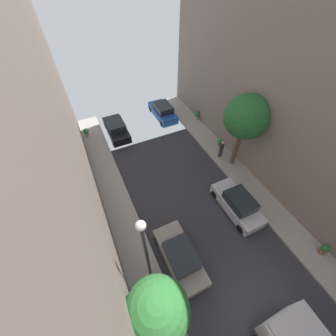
{
  "coord_description": "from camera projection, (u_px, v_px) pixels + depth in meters",
  "views": [
    {
      "loc": [
        -5.25,
        0.77,
        13.57
      ],
      "look_at": [
        -0.23,
        11.39,
        0.5
      ],
      "focal_mm": 22.5,
      "sensor_mm": 36.0,
      "label": 1
    }
  ],
  "objects": [
    {
      "name": "ground",
      "position": [
        264.0,
        318.0,
        11.12
      ],
      "size": [
        32.0,
        32.0,
        0.0
      ],
      "primitive_type": "plane",
      "color": "#2D2D33"
    },
    {
      "name": "sidewalk_right",
      "position": [
        329.0,
        274.0,
        12.49
      ],
      "size": [
        2.0,
        44.0,
        0.15
      ],
      "primitive_type": "cube",
      "color": "gray",
      "rests_on": "ground"
    },
    {
      "name": "parked_car_left_2",
      "position": [
        180.0,
        257.0,
        12.52
      ],
      "size": [
        1.78,
        4.2,
        1.57
      ],
      "color": "gray",
      "rests_on": "ground"
    },
    {
      "name": "parked_car_left_3",
      "position": [
        116.0,
        129.0,
        20.77
      ],
      "size": [
        1.78,
        4.2,
        1.57
      ],
      "color": "black",
      "rests_on": "ground"
    },
    {
      "name": "parked_car_right_1",
      "position": [
        238.0,
        204.0,
        14.97
      ],
      "size": [
        1.78,
        4.2,
        1.57
      ],
      "color": "silver",
      "rests_on": "ground"
    },
    {
      "name": "parked_car_right_2",
      "position": [
        163.0,
        111.0,
        22.79
      ],
      "size": [
        1.78,
        4.2,
        1.57
      ],
      "color": "#194799",
      "rests_on": "ground"
    },
    {
      "name": "pedestrian",
      "position": [
        221.0,
        149.0,
        18.31
      ],
      "size": [
        0.4,
        0.36,
        1.72
      ],
      "color": "#2D334C",
      "rests_on": "sidewalk_right"
    },
    {
      "name": "street_tree_0",
      "position": [
        157.0,
        311.0,
        8.07
      ],
      "size": [
        2.59,
        2.59,
        5.06
      ],
      "color": "brown",
      "rests_on": "sidewalk_left"
    },
    {
      "name": "street_tree_1",
      "position": [
        246.0,
        117.0,
        14.99
      ],
      "size": [
        3.26,
        3.26,
        6.36
      ],
      "color": "brown",
      "rests_on": "sidewalk_right"
    },
    {
      "name": "potted_plant_0",
      "position": [
        219.0,
        142.0,
        19.67
      ],
      "size": [
        0.45,
        0.45,
        0.75
      ],
      "color": "slate",
      "rests_on": "sidewalk_right"
    },
    {
      "name": "potted_plant_1",
      "position": [
        324.0,
        249.0,
        12.95
      ],
      "size": [
        0.47,
        0.47,
        0.83
      ],
      "color": "brown",
      "rests_on": "sidewalk_right"
    },
    {
      "name": "potted_plant_3",
      "position": [
        86.0,
        132.0,
        20.63
      ],
      "size": [
        0.5,
        0.5,
        0.8
      ],
      "color": "#B2A899",
      "rests_on": "sidewalk_left"
    },
    {
      "name": "potted_plant_5",
      "position": [
        197.0,
        115.0,
        22.47
      ],
      "size": [
        0.61,
        0.61,
        0.92
      ],
      "color": "#B2A899",
      "rests_on": "sidewalk_right"
    },
    {
      "name": "lamp_post",
      "position": [
        145.0,
        246.0,
        9.51
      ],
      "size": [
        0.44,
        0.44,
        6.16
      ],
      "color": "#333338",
      "rests_on": "sidewalk_left"
    }
  ]
}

